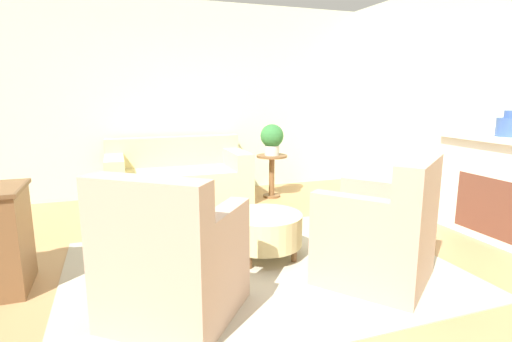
{
  "coord_description": "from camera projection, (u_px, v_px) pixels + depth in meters",
  "views": [
    {
      "loc": [
        -1.12,
        -3.02,
        1.49
      ],
      "look_at": [
        0.15,
        0.55,
        0.75
      ],
      "focal_mm": 28.0,
      "sensor_mm": 36.0,
      "label": 1
    }
  ],
  "objects": [
    {
      "name": "couch",
      "position": [
        178.0,
        179.0,
        5.54
      ],
      "size": [
        1.89,
        0.96,
        0.87
      ],
      "color": "beige",
      "rests_on": "ground_plane"
    },
    {
      "name": "ground_plane",
      "position": [
        261.0,
        269.0,
        3.45
      ],
      "size": [
        16.0,
        16.0,
        0.0
      ],
      "primitive_type": "plane",
      "color": "#AD7F51"
    },
    {
      "name": "ottoman_table",
      "position": [
        264.0,
        229.0,
        3.65
      ],
      "size": [
        0.7,
        0.7,
        0.4
      ],
      "color": "beige",
      "rests_on": "rug"
    },
    {
      "name": "potted_plant_on_side_table",
      "position": [
        272.0,
        138.0,
        5.67
      ],
      "size": [
        0.33,
        0.33,
        0.44
      ],
      "color": "beige",
      "rests_on": "side_table"
    },
    {
      "name": "side_table",
      "position": [
        272.0,
        169.0,
        5.76
      ],
      "size": [
        0.44,
        0.44,
        0.62
      ],
      "color": "brown",
      "rests_on": "ground_plane"
    },
    {
      "name": "wall_back",
      "position": [
        192.0,
        99.0,
        5.97
      ],
      "size": [
        9.92,
        0.12,
        2.8
      ],
      "color": "beige",
      "rests_on": "ground_plane"
    },
    {
      "name": "fireplace",
      "position": [
        502.0,
        187.0,
        4.02
      ],
      "size": [
        0.44,
        1.44,
        1.07
      ],
      "color": "silver",
      "rests_on": "ground_plane"
    },
    {
      "name": "vase_mantel_near",
      "position": [
        508.0,
        126.0,
        3.9
      ],
      "size": [
        0.21,
        0.21,
        0.26
      ],
      "color": "#38569E",
      "rests_on": "fireplace"
    },
    {
      "name": "armchair_right",
      "position": [
        382.0,
        235.0,
        3.15
      ],
      "size": [
        1.1,
        1.11,
        1.01
      ],
      "color": "tan",
      "rests_on": "rug"
    },
    {
      "name": "armchair_left",
      "position": [
        171.0,
        265.0,
        2.61
      ],
      "size": [
        1.1,
        1.11,
        1.01
      ],
      "color": "tan",
      "rests_on": "rug"
    },
    {
      "name": "rug",
      "position": [
        261.0,
        268.0,
        3.45
      ],
      "size": [
        3.23,
        2.33,
        0.01
      ],
      "color": "#B2A893",
      "rests_on": "ground_plane"
    }
  ]
}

